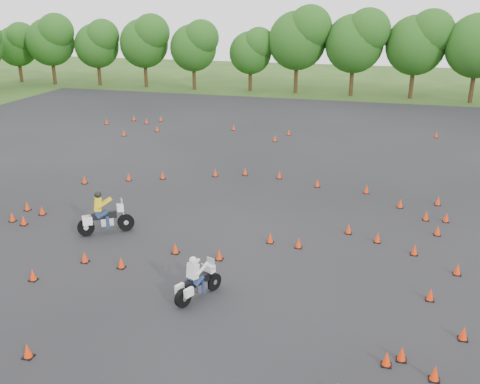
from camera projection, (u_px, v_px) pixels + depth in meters
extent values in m
plane|color=#2D5119|center=(216.00, 249.00, 22.86)|extent=(140.00, 140.00, 0.00)
plane|color=black|center=(250.00, 201.00, 28.30)|extent=(62.00, 62.00, 0.00)
cone|color=red|center=(446.00, 217.00, 25.56)|extent=(0.26, 0.26, 0.45)
cone|color=red|center=(129.00, 177.00, 31.36)|extent=(0.26, 0.26, 0.45)
cone|color=red|center=(12.00, 217.00, 25.62)|extent=(0.26, 0.26, 0.45)
cone|color=red|center=(387.00, 359.00, 15.54)|extent=(0.26, 0.26, 0.45)
cone|color=red|center=(215.00, 173.00, 32.14)|extent=(0.26, 0.26, 0.45)
cone|color=red|center=(175.00, 248.00, 22.40)|extent=(0.26, 0.26, 0.45)
cone|color=red|center=(436.00, 135.00, 41.05)|extent=(0.26, 0.26, 0.45)
cone|color=red|center=(157.00, 129.00, 42.92)|extent=(0.26, 0.26, 0.45)
cone|color=red|center=(289.00, 132.00, 41.82)|extent=(0.26, 0.26, 0.45)
cone|color=red|center=(27.00, 351.00, 15.89)|extent=(0.26, 0.26, 0.45)
cone|color=red|center=(299.00, 243.00, 22.91)|extent=(0.26, 0.26, 0.45)
cone|color=red|center=(435.00, 373.00, 14.93)|extent=(0.26, 0.26, 0.45)
cone|color=red|center=(438.00, 201.00, 27.64)|extent=(0.26, 0.26, 0.45)
cone|color=red|center=(279.00, 175.00, 31.75)|extent=(0.26, 0.26, 0.45)
cone|color=red|center=(349.00, 229.00, 24.30)|extent=(0.26, 0.26, 0.45)
cone|color=red|center=(134.00, 118.00, 46.79)|extent=(0.26, 0.26, 0.45)
cone|color=red|center=(245.00, 171.00, 32.35)|extent=(0.26, 0.26, 0.45)
cone|color=red|center=(27.00, 206.00, 26.96)|extent=(0.26, 0.26, 0.45)
cone|color=red|center=(464.00, 333.00, 16.72)|extent=(0.26, 0.26, 0.45)
cone|color=red|center=(275.00, 139.00, 39.96)|extent=(0.26, 0.26, 0.45)
cone|color=red|center=(400.00, 204.00, 27.30)|extent=(0.26, 0.26, 0.45)
cone|color=red|center=(402.00, 354.00, 15.75)|extent=(0.26, 0.26, 0.45)
cone|color=red|center=(42.00, 210.00, 26.42)|extent=(0.26, 0.26, 0.45)
cone|color=red|center=(84.00, 180.00, 30.86)|extent=(0.26, 0.26, 0.45)
cone|color=red|center=(415.00, 250.00, 22.28)|extent=(0.26, 0.26, 0.45)
cone|color=red|center=(23.00, 220.00, 25.22)|extent=(0.26, 0.26, 0.45)
cone|color=red|center=(161.00, 119.00, 46.61)|extent=(0.26, 0.26, 0.45)
cone|color=red|center=(219.00, 255.00, 21.85)|extent=(0.26, 0.26, 0.45)
cone|color=red|center=(270.00, 238.00, 23.38)|extent=(0.26, 0.26, 0.45)
cone|color=red|center=(430.00, 295.00, 18.91)|extent=(0.26, 0.26, 0.45)
cone|color=red|center=(234.00, 128.00, 43.36)|extent=(0.26, 0.26, 0.45)
cone|color=red|center=(426.00, 216.00, 25.75)|extent=(0.26, 0.26, 0.45)
cone|color=red|center=(458.00, 269.00, 20.67)|extent=(0.26, 0.26, 0.45)
cone|color=red|center=(163.00, 175.00, 31.66)|extent=(0.26, 0.26, 0.45)
cone|color=red|center=(85.00, 257.00, 21.64)|extent=(0.26, 0.26, 0.45)
cone|color=red|center=(146.00, 121.00, 45.62)|extent=(0.26, 0.26, 0.45)
cone|color=red|center=(124.00, 133.00, 41.57)|extent=(0.26, 0.26, 0.45)
cone|color=red|center=(367.00, 189.00, 29.34)|extent=(0.26, 0.26, 0.45)
cone|color=red|center=(121.00, 263.00, 21.19)|extent=(0.26, 0.26, 0.45)
cone|color=red|center=(317.00, 183.00, 30.31)|extent=(0.26, 0.26, 0.45)
cone|color=red|center=(107.00, 122.00, 45.34)|extent=(0.26, 0.26, 0.45)
cone|color=red|center=(33.00, 275.00, 20.25)|extent=(0.26, 0.26, 0.45)
cone|color=red|center=(378.00, 237.00, 23.42)|extent=(0.26, 0.26, 0.45)
cone|color=red|center=(438.00, 231.00, 24.12)|extent=(0.26, 0.26, 0.45)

